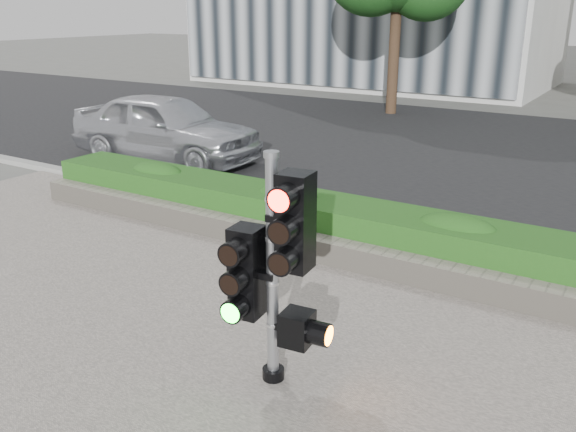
{
  "coord_description": "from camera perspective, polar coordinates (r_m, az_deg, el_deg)",
  "views": [
    {
      "loc": [
        3.67,
        -5.23,
        3.49
      ],
      "look_at": [
        0.02,
        0.6,
        1.12
      ],
      "focal_mm": 38.0,
      "sensor_mm": 36.0,
      "label": 1
    }
  ],
  "objects": [
    {
      "name": "ground",
      "position": [
        7.28,
        -2.67,
        -9.68
      ],
      "size": [
        120.0,
        120.0,
        0.0
      ],
      "primitive_type": "plane",
      "color": "#51514C",
      "rests_on": "ground"
    },
    {
      "name": "road",
      "position": [
        16.05,
        18.15,
        5.5
      ],
      "size": [
        60.0,
        13.0,
        0.02
      ],
      "primitive_type": "cube",
      "color": "black",
      "rests_on": "ground"
    },
    {
      "name": "curb",
      "position": [
        9.77,
        7.88,
        -1.76
      ],
      "size": [
        60.0,
        0.25,
        0.12
      ],
      "primitive_type": "cube",
      "color": "gray",
      "rests_on": "ground"
    },
    {
      "name": "stone_wall",
      "position": [
        8.67,
        4.47,
        -3.39
      ],
      "size": [
        12.0,
        0.32,
        0.34
      ],
      "primitive_type": "cube",
      "color": "gray",
      "rests_on": "sidewalk"
    },
    {
      "name": "hedge",
      "position": [
        9.15,
        6.4,
        -1.08
      ],
      "size": [
        12.0,
        1.0,
        0.68
      ],
      "primitive_type": "cube",
      "color": "#3C8127",
      "rests_on": "sidewalk"
    },
    {
      "name": "traffic_signal",
      "position": [
        5.62,
        -1.04,
        -4.08
      ],
      "size": [
        0.81,
        0.62,
        2.28
      ],
      "rotation": [
        0.0,
        0.0,
        0.1
      ],
      "color": "black",
      "rests_on": "sidewalk"
    },
    {
      "name": "car_silver",
      "position": [
        14.74,
        -11.41,
        8.16
      ],
      "size": [
        4.78,
        2.16,
        1.59
      ],
      "primitive_type": "imported",
      "rotation": [
        0.0,
        0.0,
        1.63
      ],
      "color": "silver",
      "rests_on": "road"
    }
  ]
}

